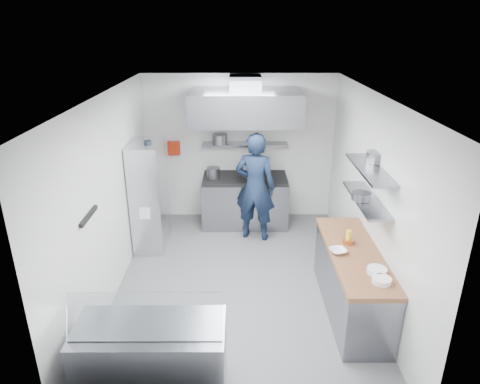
{
  "coord_description": "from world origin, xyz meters",
  "views": [
    {
      "loc": [
        -0.03,
        -5.44,
        3.66
      ],
      "look_at": [
        0.0,
        0.6,
        1.25
      ],
      "focal_mm": 32.0,
      "sensor_mm": 36.0,
      "label": 1
    }
  ],
  "objects_px": {
    "chef": "(255,187)",
    "wire_rack": "(150,195)",
    "gas_range": "(245,202)",
    "display_case": "(152,360)"
  },
  "relations": [
    {
      "from": "chef",
      "to": "wire_rack",
      "type": "xyz_separation_m",
      "value": [
        -1.8,
        -0.26,
        -0.05
      ]
    },
    {
      "from": "wire_rack",
      "to": "chef",
      "type": "bearing_deg",
      "value": 8.12
    },
    {
      "from": "wire_rack",
      "to": "display_case",
      "type": "xyz_separation_m",
      "value": [
        0.62,
        -3.26,
        -0.5
      ]
    },
    {
      "from": "gas_range",
      "to": "display_case",
      "type": "xyz_separation_m",
      "value": [
        -1.01,
        -4.1,
        -0.03
      ]
    },
    {
      "from": "chef",
      "to": "wire_rack",
      "type": "distance_m",
      "value": 1.82
    },
    {
      "from": "gas_range",
      "to": "wire_rack",
      "type": "xyz_separation_m",
      "value": [
        -1.63,
        -0.84,
        0.48
      ]
    },
    {
      "from": "gas_range",
      "to": "wire_rack",
      "type": "relative_size",
      "value": 0.86
    },
    {
      "from": "chef",
      "to": "display_case",
      "type": "xyz_separation_m",
      "value": [
        -1.18,
        -3.52,
        -0.55
      ]
    },
    {
      "from": "display_case",
      "to": "chef",
      "type": "bearing_deg",
      "value": 71.43
    },
    {
      "from": "gas_range",
      "to": "chef",
      "type": "distance_m",
      "value": 0.8
    }
  ]
}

